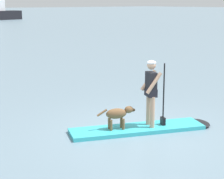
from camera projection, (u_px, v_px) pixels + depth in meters
ground_plane at (137, 131)px, 9.86m from camera, size 400.00×400.00×0.00m
paddleboard at (146, 128)px, 9.91m from camera, size 3.70×2.21×0.10m
person_paddler at (152, 89)px, 9.72m from camera, size 0.68×0.60×1.68m
dog at (118, 114)px, 9.61m from camera, size 0.93×0.47×0.57m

